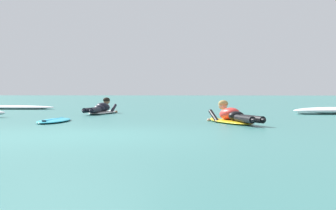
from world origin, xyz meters
TOP-DOWN VIEW (x-y plane):
  - ground_plane at (0.00, 10.00)m, footprint 120.00×120.00m
  - surfer_near at (2.65, 3.38)m, footprint 1.27×2.58m
  - surfer_far at (-1.13, 7.86)m, footprint 0.80×2.56m
  - drifting_surfboard at (-1.32, 3.51)m, footprint 0.61×1.95m
  - whitewater_front at (5.88, 8.16)m, footprint 2.57×1.32m
  - whitewater_mid_left at (-5.23, 11.54)m, footprint 3.21×1.15m

SIDE VIEW (x-z plane):
  - ground_plane at x=0.00m, z-range 0.00..0.00m
  - drifting_surfboard at x=-1.32m, z-range -0.05..0.11m
  - whitewater_mid_left at x=-5.23m, z-range 0.00..0.14m
  - whitewater_front at x=5.88m, z-range -0.01..0.20m
  - surfer_far at x=-1.13m, z-range -0.13..0.41m
  - surfer_near at x=2.65m, z-range -0.13..0.40m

